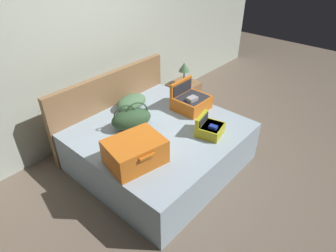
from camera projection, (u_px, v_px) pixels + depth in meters
ground_plane at (185, 177)px, 3.49m from camera, size 12.00×12.00×0.00m
back_wall at (87, 42)px, 3.68m from camera, size 8.00×0.10×2.60m
bed at (160, 147)px, 3.57m from camera, size 1.82×1.69×0.52m
headboard at (112, 107)px, 3.93m from camera, size 1.85×0.08×0.98m
hard_case_large at (135, 151)px, 2.86m from camera, size 0.62×0.52×0.26m
hard_case_medium at (191, 101)px, 3.77m from camera, size 0.41×0.39×0.35m
hard_case_small at (210, 128)px, 3.30m from camera, size 0.33×0.33×0.23m
duffel_bag at (131, 119)px, 3.39m from camera, size 0.55×0.44×0.32m
pillow_near_headboard at (131, 102)px, 3.81m from camera, size 0.47×0.32×0.16m
nightstand at (183, 98)px, 4.64m from camera, size 0.44×0.40×0.51m
table_lamp at (184, 68)px, 4.36m from camera, size 0.17×0.17×0.34m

